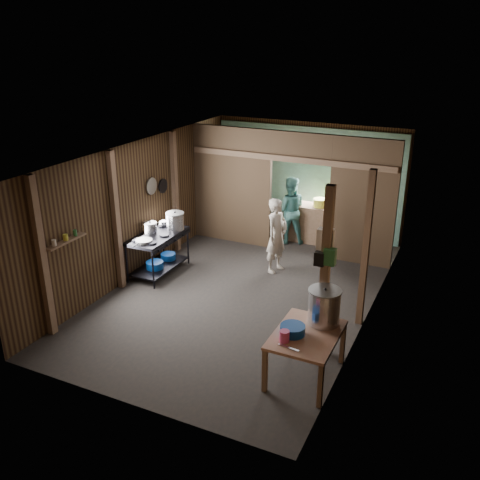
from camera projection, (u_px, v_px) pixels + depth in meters
The scene contains 43 objects.
floor at pixel (245, 291), 9.75m from camera, with size 4.50×7.00×0.00m, color #242423.
ceiling at pixel (245, 153), 8.78m from camera, with size 4.50×7.00×0.00m, color #292725.
wall_back at pixel (308, 178), 12.20m from camera, with size 4.50×0.00×2.60m, color #4D3920.
wall_front at pixel (123, 317), 6.33m from camera, with size 4.50×0.00×2.60m, color #4D3920.
wall_left at pixel (139, 208), 10.15m from camera, with size 0.00×7.00×2.60m, color #4D3920.
wall_right at pixel (373, 247), 8.37m from camera, with size 0.00×7.00×2.60m, color #4D3920.
partition_left at pixel (232, 186), 11.64m from camera, with size 1.85×0.10×2.60m, color brown.
partition_right at pixel (363, 203), 10.49m from camera, with size 1.35×0.10×2.60m, color brown.
partition_header at pixel (302, 147), 10.64m from camera, with size 1.30×0.10×0.60m, color brown.
turquoise_panel at pixel (307, 181), 12.17m from camera, with size 4.40×0.06×2.50m, color #76BCAF.
back_counter at pixel (311, 223), 11.95m from camera, with size 1.20×0.50×0.85m, color #83644E.
wall_clock at pixel (318, 155), 11.80m from camera, with size 0.20×0.20×0.03m, color beige.
post_left_a at pixel (42, 258), 7.94m from camera, with size 0.10×0.12×2.60m, color #83644E.
post_left_b at pixel (116, 222), 9.46m from camera, with size 0.10×0.12×2.60m, color #83644E.
post_left_c at pixel (175, 193), 11.13m from camera, with size 0.10×0.12×2.60m, color #83644E.
post_right at pixel (366, 250), 8.23m from camera, with size 0.10×0.12×2.60m, color #83644E.
post_free at pixel (325, 274), 7.44m from camera, with size 0.12×0.12×2.60m, color #83644E.
cross_beam at pixel (289, 159), 10.79m from camera, with size 4.40×0.12×0.12m, color #83644E.
pan_lid_big at pixel (151, 186), 10.34m from camera, with size 0.34×0.34×0.03m, color gray.
pan_lid_small at pixel (163, 186), 10.72m from camera, with size 0.30×0.30×0.03m, color black.
wall_shelf at pixel (66, 241), 8.31m from camera, with size 0.14×0.80×0.03m, color #83644E.
jar_white at pixel (54, 243), 8.08m from camera, with size 0.07×0.07×0.10m, color beige.
jar_yellow at pixel (65, 237), 8.29m from camera, with size 0.08×0.08×0.10m, color #D1D03D.
jar_green at pixel (75, 233), 8.48m from camera, with size 0.06×0.06×0.10m, color #276833.
bag_white at pixel (325, 240), 7.35m from camera, with size 0.22×0.15×0.32m, color beige.
bag_green at pixel (330, 257), 7.25m from camera, with size 0.16×0.12×0.24m, color #276833.
bag_black at pixel (320, 259), 7.31m from camera, with size 0.14×0.10×0.20m, color black.
gas_range at pixel (158, 254), 10.36m from camera, with size 0.71×1.38×0.82m, color black, non-canonical shape.
prep_table at pixel (305, 355), 7.25m from camera, with size 0.85×1.16×0.69m, color #AA6C57, non-canonical shape.
stove_pot_large at pixel (175, 222), 10.41m from camera, with size 0.37×0.37×0.37m, color #BBBABF, non-canonical shape.
stove_pot_med at pixel (150, 228), 10.26m from camera, with size 0.27×0.27×0.23m, color #BBBABF, non-canonical shape.
stove_saucepan at pixel (163, 223), 10.65m from camera, with size 0.16×0.16×0.10m, color #BBBABF.
frying_pan at pixel (144, 241), 9.82m from camera, with size 0.32×0.54×0.07m, color gray, non-canonical shape.
blue_tub_front at pixel (155, 265), 10.30m from camera, with size 0.34×0.34×0.14m, color navy.
blue_tub_back at pixel (168, 256), 10.71m from camera, with size 0.30×0.30×0.12m, color navy.
stock_pot at pixel (324, 307), 7.28m from camera, with size 0.46×0.46×0.54m, color #BBBABF, non-canonical shape.
wash_basin at pixel (293, 330), 7.09m from camera, with size 0.34×0.34×0.13m, color navy.
pink_bucket at pixel (284, 336), 6.91m from camera, with size 0.13×0.13×0.16m, color #D3437F.
knife at pixel (289, 347), 6.79m from camera, with size 0.30×0.04×0.01m, color #BBBABF.
yellow_tub at pixel (320, 203), 11.68m from camera, with size 0.32×0.32×0.18m, color #D1D03D.
red_cup at pixel (296, 200), 11.91m from camera, with size 0.11×0.11×0.13m, color #AE2933.
cook at pixel (277, 236), 10.32m from camera, with size 0.55×0.36×1.51m, color beige.
worker_back at pixel (289, 210), 11.75m from camera, with size 0.74×0.58×1.52m, color teal.
Camera 1 is at (3.63, -7.90, 4.51)m, focal length 39.39 mm.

